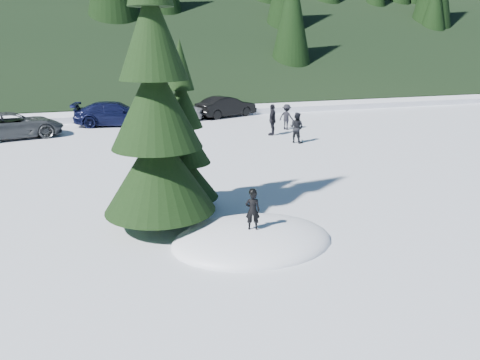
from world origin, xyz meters
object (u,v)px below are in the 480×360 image
object	(u,v)px
car_4	(174,109)
car_5	(226,107)
spruce_tall	(156,115)
spruce_short	(183,146)
car_3	(116,114)
adult_2	(287,117)
adult_1	(272,120)
adult_0	(297,128)
car_2	(13,125)
child_skier	(253,210)

from	to	relation	value
car_4	car_5	bearing A→B (deg)	-67.87
spruce_tall	spruce_short	bearing A→B (deg)	54.46
spruce_tall	car_3	distance (m)	18.74
car_4	adult_2	bearing A→B (deg)	-113.04
adult_1	car_3	xyz separation A→B (m)	(-8.46, 6.31, -0.14)
spruce_tall	spruce_short	xyz separation A→B (m)	(1.00, 1.40, -1.22)
car_5	car_3	bearing A→B (deg)	78.70
spruce_short	adult_0	xyz separation A→B (m)	(7.95, 8.45, -1.28)
adult_1	car_4	size ratio (longest dim) A/B	0.41
spruce_short	car_4	xyz separation A→B (m)	(3.18, 18.58, -1.35)
adult_2	car_2	bearing A→B (deg)	43.50
spruce_short	adult_1	size ratio (longest dim) A/B	2.96
child_skier	adult_2	xyz separation A→B (m)	(7.98, 15.77, -0.22)
child_skier	car_5	xyz separation A→B (m)	(5.91, 21.94, -0.26)
child_skier	car_2	xyz separation A→B (m)	(-7.88, 18.12, -0.26)
car_2	car_5	xyz separation A→B (m)	(13.79, 3.82, 0.00)
car_2	car_4	bearing A→B (deg)	-82.86
child_skier	spruce_tall	bearing A→B (deg)	-23.57
adult_1	car_5	xyz separation A→B (m)	(-0.51, 7.61, -0.16)
adult_0	child_skier	bearing A→B (deg)	114.00
spruce_short	car_4	distance (m)	18.89
car_2	car_5	size ratio (longest dim) A/B	1.18
adult_0	spruce_tall	bearing A→B (deg)	101.62
adult_0	car_4	size ratio (longest dim) A/B	0.37
adult_0	adult_2	distance (m)	4.02
adult_1	spruce_short	bearing A→B (deg)	0.11
spruce_tall	car_2	distance (m)	17.25
adult_1	spruce_tall	bearing A→B (deg)	0.02
car_3	adult_1	bearing A→B (deg)	-115.59
child_skier	spruce_short	bearing A→B (deg)	-51.45
adult_1	adult_2	xyz separation A→B (m)	(1.55, 1.45, -0.12)
car_3	car_4	world-z (taller)	car_3
adult_1	child_skier	bearing A→B (deg)	10.68
adult_1	car_5	bearing A→B (deg)	-141.32
car_5	adult_2	bearing A→B (deg)	177.89
car_2	car_4	xyz separation A→B (m)	(9.95, 3.92, 0.01)
child_skier	car_5	world-z (taller)	child_skier
car_4	car_5	distance (m)	3.84
car_2	car_5	distance (m)	14.31
spruce_tall	car_2	size ratio (longest dim) A/B	1.60
adult_0	car_2	world-z (taller)	adult_0
adult_0	adult_1	bearing A→B (deg)	-26.04
adult_1	adult_2	size ratio (longest dim) A/B	1.15
spruce_short	adult_2	bearing A→B (deg)	53.59
spruce_tall	car_5	bearing A→B (deg)	68.04
adult_0	car_5	xyz separation A→B (m)	(-0.94, 10.02, -0.08)
child_skier	adult_2	world-z (taller)	adult_2
adult_0	car_3	world-z (taller)	adult_0
adult_0	car_2	size ratio (longest dim) A/B	0.31
child_skier	car_4	bearing A→B (deg)	-74.50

